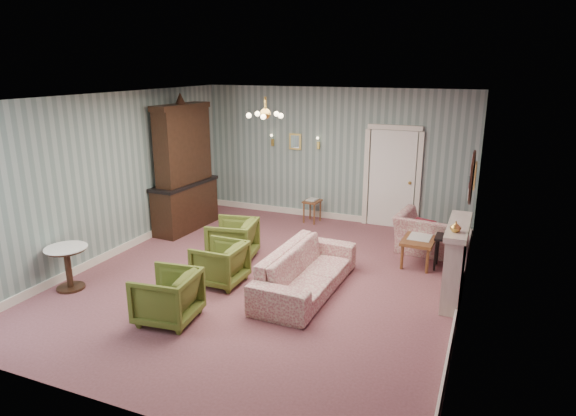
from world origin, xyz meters
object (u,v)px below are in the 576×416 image
at_px(olive_chair_a, 167,294).
at_px(side_table_black, 446,253).
at_px(sofa_chintz, 306,263).
at_px(wingback_chair, 430,227).
at_px(olive_chair_b, 220,261).
at_px(coffee_table, 419,250).
at_px(olive_chair_c, 233,238).
at_px(fireplace, 455,261).
at_px(pedestal_table, 68,268).
at_px(dresser, 183,164).

distance_m(olive_chair_a, side_table_black, 4.65).
relative_size(sofa_chintz, wingback_chair, 2.04).
xyz_separation_m(olive_chair_b, coffee_table, (2.79, 2.07, -0.13)).
bearing_deg(side_table_black, olive_chair_a, -135.10).
relative_size(sofa_chintz, coffee_table, 2.42).
height_order(olive_chair_c, wingback_chair, wingback_chair).
relative_size(wingback_chair, fireplace, 0.80).
height_order(olive_chair_a, coffee_table, olive_chair_a).
relative_size(olive_chair_a, olive_chair_c, 0.97).
xyz_separation_m(olive_chair_c, wingback_chair, (3.18, 1.69, 0.09)).
xyz_separation_m(sofa_chintz, side_table_black, (1.90, 1.69, -0.16)).
height_order(sofa_chintz, coffee_table, sofa_chintz).
bearing_deg(olive_chair_b, pedestal_table, -62.39).
distance_m(olive_chair_b, sofa_chintz, 1.38).
xyz_separation_m(olive_chair_c, fireplace, (3.77, -0.10, 0.18)).
distance_m(olive_chair_a, dresser, 4.11).
bearing_deg(pedestal_table, side_table_black, 29.82).
bearing_deg(side_table_black, coffee_table, 166.37).
relative_size(olive_chair_c, coffee_table, 0.84).
height_order(olive_chair_c, dresser, dresser).
bearing_deg(olive_chair_c, side_table_black, 95.32).
bearing_deg(olive_chair_a, dresser, -156.37).
xyz_separation_m(olive_chair_c, side_table_black, (3.56, 0.98, -0.11)).
height_order(dresser, pedestal_table, dresser).
distance_m(olive_chair_a, fireplace, 4.15).
bearing_deg(sofa_chintz, coffee_table, -36.83).
bearing_deg(olive_chair_c, wingback_chair, 107.90).
xyz_separation_m(wingback_chair, pedestal_table, (-4.92, -3.75, -0.15)).
height_order(dresser, side_table_black, dresser).
bearing_deg(sofa_chintz, pedestal_table, 113.46).
bearing_deg(olive_chair_a, side_table_black, 128.39).
bearing_deg(olive_chair_c, sofa_chintz, 56.85).
bearing_deg(wingback_chair, olive_chair_b, 50.48).
relative_size(wingback_chair, side_table_black, 1.93).
bearing_deg(wingback_chair, olive_chair_a, 61.35).
distance_m(olive_chair_b, pedestal_table, 2.32).
height_order(sofa_chintz, side_table_black, sofa_chintz).
distance_m(wingback_chair, pedestal_table, 6.19).
relative_size(olive_chair_a, dresser, 0.28).
xyz_separation_m(dresser, coffee_table, (4.84, -0.06, -1.14)).
bearing_deg(fireplace, olive_chair_c, 178.50).
distance_m(olive_chair_b, wingback_chair, 3.92).
xyz_separation_m(olive_chair_b, sofa_chintz, (1.35, 0.28, 0.08)).
relative_size(sofa_chintz, pedestal_table, 3.32).
bearing_deg(dresser, coffee_table, 2.47).
distance_m(olive_chair_a, coffee_table, 4.43).
bearing_deg(coffee_table, side_table_black, -13.63).
xyz_separation_m(olive_chair_a, pedestal_table, (-2.01, 0.25, -0.04)).
distance_m(olive_chair_c, wingback_chair, 3.60).
bearing_deg(pedestal_table, dresser, 90.00).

